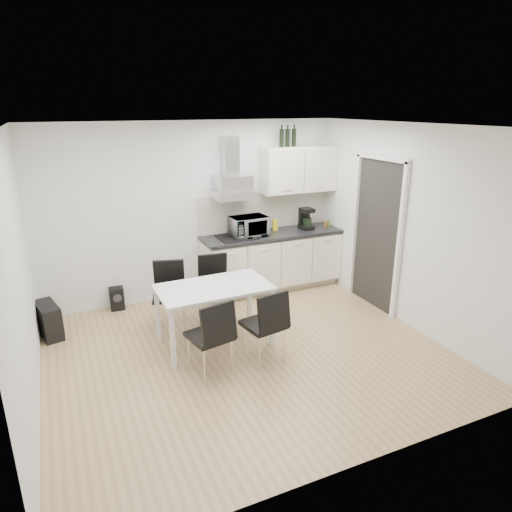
{
  "coord_description": "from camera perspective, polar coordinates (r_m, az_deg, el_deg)",
  "views": [
    {
      "loc": [
        -1.87,
        -4.39,
        2.81
      ],
      "look_at": [
        0.23,
        0.28,
        1.1
      ],
      "focal_mm": 32.0,
      "sensor_mm": 36.0,
      "label": 1
    }
  ],
  "objects": [
    {
      "name": "ground",
      "position": [
        5.54,
        -1.06,
        -12.02
      ],
      "size": [
        4.5,
        4.5,
        0.0
      ],
      "primitive_type": "plane",
      "color": "tan",
      "rests_on": "ground"
    },
    {
      "name": "wall_right",
      "position": [
        6.21,
        18.35,
        3.44
      ],
      "size": [
        0.1,
        4.0,
        2.6
      ],
      "primitive_type": "cube",
      "color": "white",
      "rests_on": "ground"
    },
    {
      "name": "chair_far_right",
      "position": [
        6.2,
        -5.02,
        -4.1
      ],
      "size": [
        0.5,
        0.55,
        0.88
      ],
      "primitive_type": null,
      "rotation": [
        0.0,
        0.0,
        3.02
      ],
      "color": "black",
      "rests_on": "ground"
    },
    {
      "name": "guitar_amp",
      "position": [
        6.38,
        -24.48,
        -7.3
      ],
      "size": [
        0.34,
        0.55,
        0.43
      ],
      "rotation": [
        0.0,
        0.0,
        0.23
      ],
      "color": "black",
      "rests_on": "ground"
    },
    {
      "name": "ceiling",
      "position": [
        4.78,
        -1.25,
        15.95
      ],
      "size": [
        4.5,
        4.5,
        0.0
      ],
      "primitive_type": "plane",
      "color": "white",
      "rests_on": "wall_back"
    },
    {
      "name": "wall_left",
      "position": [
        4.66,
        -27.53,
        -2.61
      ],
      "size": [
        0.1,
        4.0,
        2.6
      ],
      "primitive_type": "cube",
      "color": "white",
      "rests_on": "ground"
    },
    {
      "name": "chair_near_left",
      "position": [
        4.99,
        -5.83,
        -9.99
      ],
      "size": [
        0.53,
        0.58,
        0.88
      ],
      "primitive_type": null,
      "rotation": [
        0.0,
        0.0,
        0.21
      ],
      "color": "black",
      "rests_on": "ground"
    },
    {
      "name": "floor_speaker",
      "position": [
        6.86,
        -17.0,
        -5.11
      ],
      "size": [
        0.2,
        0.18,
        0.32
      ],
      "primitive_type": "cube",
      "rotation": [
        0.0,
        0.0,
        -0.05
      ],
      "color": "black",
      "rests_on": "ground"
    },
    {
      "name": "wall_front",
      "position": [
        3.39,
        12.41,
        -8.42
      ],
      "size": [
        4.5,
        0.1,
        2.6
      ],
      "primitive_type": "cube",
      "color": "white",
      "rests_on": "ground"
    },
    {
      "name": "dining_table",
      "position": [
        5.49,
        -5.29,
        -4.64
      ],
      "size": [
        1.35,
        0.79,
        0.75
      ],
      "rotation": [
        0.0,
        0.0,
        0.02
      ],
      "color": "white",
      "rests_on": "ground"
    },
    {
      "name": "chair_far_left",
      "position": [
        6.04,
        -10.74,
        -4.98
      ],
      "size": [
        0.56,
        0.6,
        0.88
      ],
      "primitive_type": null,
      "rotation": [
        0.0,
        0.0,
        2.87
      ],
      "color": "black",
      "rests_on": "ground"
    },
    {
      "name": "chair_near_right",
      "position": [
        5.2,
        0.92,
        -8.64
      ],
      "size": [
        0.52,
        0.57,
        0.88
      ],
      "primitive_type": null,
      "rotation": [
        0.0,
        0.0,
        0.17
      ],
      "color": "black",
      "rests_on": "ground"
    },
    {
      "name": "doorway",
      "position": [
        6.65,
        14.74,
        2.49
      ],
      "size": [
        0.08,
        1.04,
        2.1
      ],
      "primitive_type": "cube",
      "color": "white",
      "rests_on": "ground"
    },
    {
      "name": "kitchenette",
      "position": [
        7.13,
        2.2,
        2.33
      ],
      "size": [
        2.22,
        0.64,
        2.52
      ],
      "color": "beige",
      "rests_on": "ground"
    },
    {
      "name": "wall_back",
      "position": [
        6.83,
        -7.79,
        5.52
      ],
      "size": [
        4.5,
        0.1,
        2.6
      ],
      "primitive_type": "cube",
      "color": "white",
      "rests_on": "ground"
    }
  ]
}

